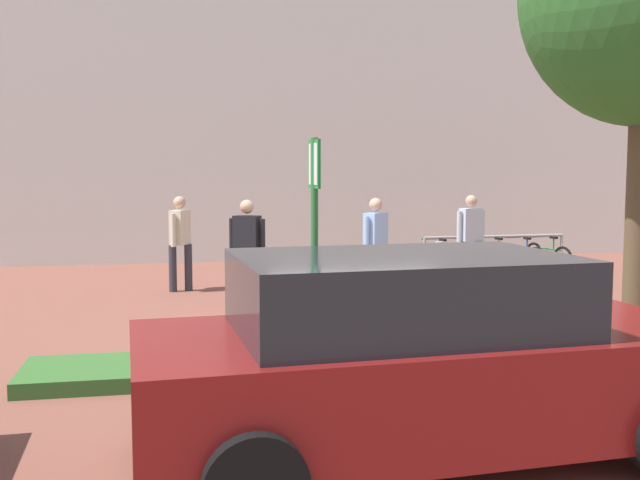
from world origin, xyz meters
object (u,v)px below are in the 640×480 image
at_px(bike_rack_cluster, 494,258).
at_px(person_casual_tan, 375,242).
at_px(parking_sign_post, 314,220).
at_px(bike_at_sign, 317,335).
at_px(person_shirt_blue, 180,237).
at_px(car_maroon_wagon, 420,358).
at_px(bollard_steel, 439,266).
at_px(person_shirt_white, 471,234).
at_px(person_suited_dark, 247,247).

distance_m(bike_rack_cluster, person_casual_tan, 4.23).
relative_size(bike_rack_cluster, person_casual_tan, 1.87).
height_order(parking_sign_post, bike_at_sign, parking_sign_post).
distance_m(person_shirt_blue, car_maroon_wagon, 8.45).
bearing_deg(person_casual_tan, bollard_steel, 25.40).
height_order(person_shirt_white, person_suited_dark, same).
bearing_deg(person_casual_tan, car_maroon_wagon, -102.81).
bearing_deg(parking_sign_post, bollard_steel, 56.18).
bearing_deg(bollard_steel, parking_sign_post, -123.82).
xyz_separation_m(bike_at_sign, person_casual_tan, (1.79, 4.04, 0.63)).
height_order(bike_at_sign, person_suited_dark, person_suited_dark).
distance_m(bike_at_sign, person_suited_dark, 3.72).
distance_m(person_casual_tan, person_suited_dark, 2.23).
distance_m(bike_at_sign, person_shirt_white, 6.59).
relative_size(bike_rack_cluster, bollard_steel, 3.56).
bearing_deg(bike_rack_cluster, parking_sign_post, -127.59).
xyz_separation_m(parking_sign_post, person_suited_dark, (-0.35, 3.77, -0.66)).
bearing_deg(person_casual_tan, person_shirt_white, 27.99).
distance_m(person_suited_dark, car_maroon_wagon, 6.38).
distance_m(bike_rack_cluster, bollard_steel, 2.70).
xyz_separation_m(bike_at_sign, bike_rack_cluster, (5.11, 6.58, -0.00)).
bearing_deg(person_shirt_white, person_shirt_blue, 176.07).
bearing_deg(bollard_steel, person_shirt_white, 32.13).
bearing_deg(person_casual_tan, person_shirt_blue, 154.42).
height_order(person_shirt_white, car_maroon_wagon, person_shirt_white).
distance_m(bike_at_sign, car_maroon_wagon, 2.74).
bearing_deg(bike_at_sign, bollard_steel, 55.90).
xyz_separation_m(bollard_steel, person_casual_tan, (-1.39, -0.66, 0.53)).
bearing_deg(person_shirt_white, person_suited_dark, -160.46).
relative_size(parking_sign_post, person_shirt_white, 1.46).
relative_size(parking_sign_post, person_shirt_blue, 1.46).
height_order(bike_rack_cluster, bollard_steel, bollard_steel).
bearing_deg(person_shirt_blue, person_shirt_white, -3.93).
relative_size(bollard_steel, person_casual_tan, 0.52).
distance_m(person_casual_tan, car_maroon_wagon, 6.91).
height_order(parking_sign_post, bike_rack_cluster, parking_sign_post).
bearing_deg(bike_at_sign, bike_rack_cluster, 52.16).
xyz_separation_m(parking_sign_post, bike_rack_cluster, (5.16, 6.71, -1.29)).
xyz_separation_m(bike_rack_cluster, car_maroon_wagon, (-4.85, -9.28, 0.41)).
bearing_deg(car_maroon_wagon, bike_at_sign, 95.54).
bearing_deg(bike_rack_cluster, person_shirt_blue, -171.26).
bearing_deg(person_suited_dark, person_shirt_white, 19.54).
distance_m(bike_at_sign, person_casual_tan, 4.46).
xyz_separation_m(parking_sign_post, person_casual_tan, (1.84, 4.16, -0.66)).
height_order(bollard_steel, person_suited_dark, person_suited_dark).
bearing_deg(bike_at_sign, person_shirt_blue, 104.32).
bearing_deg(person_shirt_blue, bike_at_sign, -75.68).
distance_m(bike_at_sign, person_shirt_blue, 5.79).
xyz_separation_m(parking_sign_post, bike_at_sign, (0.05, 0.12, -1.29)).
height_order(person_shirt_blue, person_shirt_white, same).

